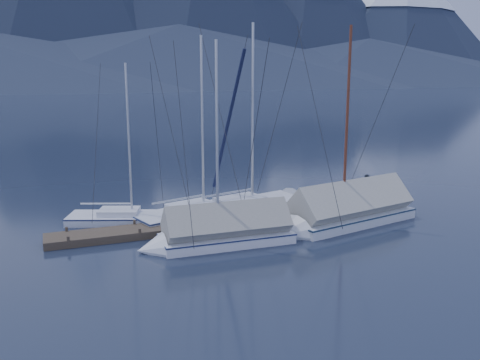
% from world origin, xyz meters
% --- Properties ---
extents(ground, '(1000.00, 1000.00, 0.00)m').
position_xyz_m(ground, '(0.00, 0.00, 0.00)').
color(ground, black).
rests_on(ground, ground).
extents(dock, '(18.00, 1.50, 0.54)m').
position_xyz_m(dock, '(0.00, 2.00, 0.11)').
color(dock, '#382D23').
rests_on(dock, ground).
extents(mooring_posts, '(15.12, 1.52, 0.35)m').
position_xyz_m(mooring_posts, '(-0.50, 2.00, 0.35)').
color(mooring_posts, '#382D23').
rests_on(mooring_posts, ground).
extents(sailboat_open_left, '(6.63, 3.91, 8.47)m').
position_xyz_m(sailboat_open_left, '(-4.44, 4.03, 0.15)').
color(sailboat_open_left, silver).
rests_on(sailboat_open_left, ground).
extents(sailboat_open_mid, '(7.79, 4.16, 9.92)m').
position_xyz_m(sailboat_open_mid, '(-0.74, 4.13, 0.17)').
color(sailboat_open_mid, silver).
rests_on(sailboat_open_mid, ground).
extents(sailboat_open_right, '(8.38, 4.32, 10.67)m').
position_xyz_m(sailboat_open_right, '(2.02, 4.19, 0.19)').
color(sailboat_open_right, silver).
rests_on(sailboat_open_right, ground).
extents(sailboat_covered_near, '(8.34, 4.10, 10.40)m').
position_xyz_m(sailboat_covered_near, '(4.51, 0.14, 0.52)').
color(sailboat_covered_near, silver).
rests_on(sailboat_covered_near, ground).
extents(sailboat_covered_far, '(6.75, 2.85, 9.39)m').
position_xyz_m(sailboat_covered_far, '(-2.11, -0.49, 0.46)').
color(sailboat_covered_far, white).
rests_on(sailboat_covered_far, ground).
extents(person, '(0.46, 0.62, 1.54)m').
position_xyz_m(person, '(7.49, 2.33, 1.11)').
color(person, black).
rests_on(person, dock).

